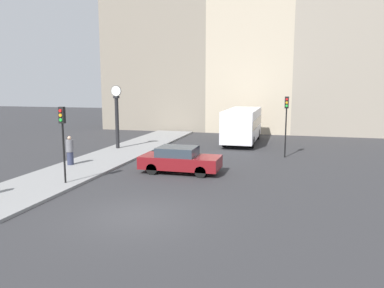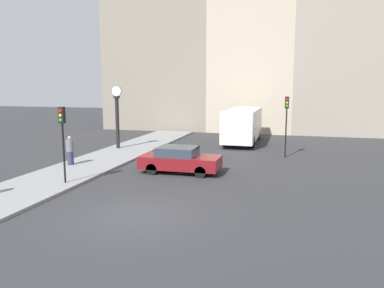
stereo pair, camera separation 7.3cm
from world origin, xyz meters
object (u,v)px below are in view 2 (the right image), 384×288
object	(u,v)px
traffic_light_near	(62,129)
street_clock	(117,117)
sedan_car	(180,160)
pedestrian_grey_jacket	(70,151)
bus_distant	(243,124)
traffic_light_far	(287,114)

from	to	relation	value
traffic_light_near	street_clock	size ratio (longest dim) A/B	0.79
traffic_light_near	street_clock	world-z (taller)	street_clock
sedan_car	street_clock	size ratio (longest dim) A/B	0.94
street_clock	pedestrian_grey_jacket	xyz separation A→B (m)	(-0.03, -6.06, -1.49)
street_clock	bus_distant	bearing A→B (deg)	34.54
sedan_car	traffic_light_far	size ratio (longest dim) A/B	1.08
sedan_car	pedestrian_grey_jacket	bearing A→B (deg)	-177.42
traffic_light_near	traffic_light_far	xyz separation A→B (m)	(9.88, 9.91, 0.13)
sedan_car	street_clock	distance (m)	8.87
bus_distant	traffic_light_near	xyz separation A→B (m)	(-6.34, -15.50, 1.12)
traffic_light_far	bus_distant	bearing A→B (deg)	122.31
pedestrian_grey_jacket	bus_distant	bearing A→B (deg)	54.56
street_clock	pedestrian_grey_jacket	world-z (taller)	street_clock
traffic_light_near	traffic_light_far	distance (m)	13.99
pedestrian_grey_jacket	traffic_light_far	bearing A→B (deg)	27.57
traffic_light_near	street_clock	xyz separation A→B (m)	(-2.05, 9.73, -0.26)
sedan_car	pedestrian_grey_jacket	distance (m)	6.55
traffic_light_far	pedestrian_grey_jacket	distance (m)	13.62
street_clock	traffic_light_near	bearing A→B (deg)	-78.10
traffic_light_near	pedestrian_grey_jacket	bearing A→B (deg)	119.60
bus_distant	street_clock	world-z (taller)	street_clock
sedan_car	traffic_light_far	bearing A→B (deg)	47.65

